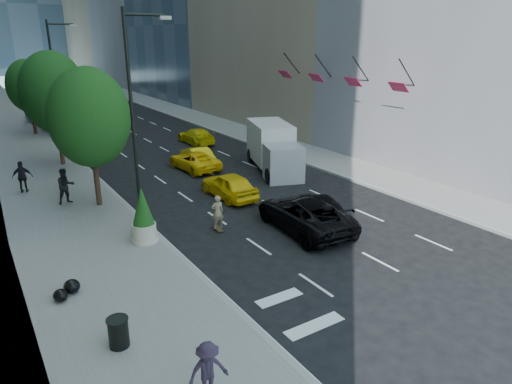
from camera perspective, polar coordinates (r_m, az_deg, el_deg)
ground at (r=22.08m, az=5.80°, el=-5.26°), size 160.00×160.00×0.00m
sidewalk_left at (r=46.68m, az=-27.63°, el=5.73°), size 6.00×120.00×0.15m
sidewalk_right at (r=51.77m, az=-6.22°, el=8.87°), size 4.00×120.00×0.15m
lamp_near at (r=20.92m, az=-14.77°, el=9.53°), size 2.13×0.22×10.00m
lamp_far at (r=38.34m, az=-23.58°, el=12.62°), size 2.13×0.22×10.00m
tree_near at (r=25.60m, az=-20.10°, el=8.71°), size 4.20×4.20×7.46m
tree_mid at (r=35.30m, az=-24.02°, el=11.33°), size 4.50×4.50×7.99m
tree_far at (r=48.19m, az=-26.57°, el=11.77°), size 3.90×3.90×6.92m
traffic_signal at (r=56.23m, az=-26.75°, el=12.09°), size 2.48×0.53×5.20m
facade_flags at (r=34.80m, az=9.87°, el=14.00°), size 1.85×13.30×2.05m
skateboarder at (r=22.12m, az=-4.83°, el=-2.80°), size 0.66×0.47×1.69m
black_sedan_lincoln at (r=22.34m, az=6.06°, el=-2.71°), size 3.13×6.03×1.62m
black_sedan_mercedes at (r=23.58m, az=7.74°, el=-1.93°), size 3.13×5.05×1.37m
taxi_a at (r=26.68m, az=-3.38°, el=0.86°), size 1.83×4.42×1.50m
taxi_b at (r=33.80m, az=-7.37°, el=4.49°), size 1.89×4.24×1.35m
taxi_c at (r=32.65m, az=-7.71°, el=3.91°), size 2.45×4.80×1.30m
taxi_d at (r=40.78m, az=-7.52°, el=6.95°), size 1.98×4.62×1.33m
city_bus at (r=51.21m, az=-23.77°, el=9.18°), size 4.47×12.71×3.47m
box_truck at (r=31.95m, az=2.19°, el=5.58°), size 4.53×7.17×3.23m
pedestrian_a at (r=27.29m, az=-22.71°, el=0.68°), size 1.07×0.89×2.00m
pedestrian_b at (r=30.34m, az=-27.16°, el=1.69°), size 1.20×0.71×1.91m
pedestrian_c at (r=12.45m, az=-6.01°, el=-21.36°), size 1.13×0.73×1.65m
trash_can at (r=14.83m, az=-16.81°, el=-16.52°), size 0.60×0.60×0.91m
planter_shrub at (r=21.04m, az=-13.92°, el=-2.93°), size 1.07×1.07×2.58m
garbage_bags at (r=18.03m, az=-22.51°, el=-11.23°), size 1.01×0.97×0.50m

